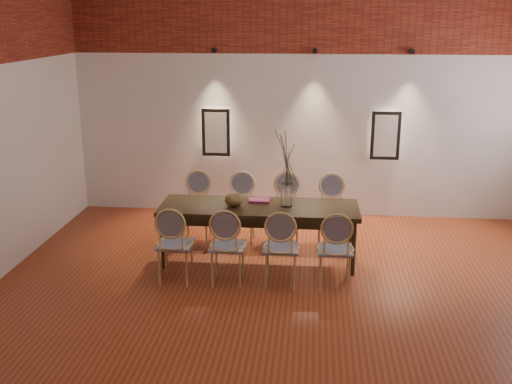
# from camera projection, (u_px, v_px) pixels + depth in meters

# --- Properties ---
(floor) EXTENTS (7.00, 7.00, 0.02)m
(floor) POSITION_uv_depth(u_px,v_px,m) (288.00, 319.00, 6.29)
(floor) COLOR brown
(floor) RESTS_ON ground
(wall_back) EXTENTS (7.00, 0.10, 4.00)m
(wall_back) POSITION_uv_depth(u_px,v_px,m) (301.00, 87.00, 9.10)
(wall_back) COLOR silver
(wall_back) RESTS_ON ground
(wall_front) EXTENTS (7.00, 0.10, 4.00)m
(wall_front) POSITION_uv_depth(u_px,v_px,m) (251.00, 300.00, 2.33)
(wall_front) COLOR silver
(wall_front) RESTS_ON ground
(brick_band_back) EXTENTS (7.00, 0.02, 1.50)m
(brick_band_back) POSITION_uv_depth(u_px,v_px,m) (302.00, 1.00, 8.68)
(brick_band_back) COLOR maroon
(brick_band_back) RESTS_ON ground
(niche_left) EXTENTS (0.36, 0.06, 0.66)m
(niche_left) POSITION_uv_depth(u_px,v_px,m) (216.00, 132.00, 9.33)
(niche_left) COLOR #FFEAC6
(niche_left) RESTS_ON wall_back
(niche_right) EXTENTS (0.36, 0.06, 0.66)m
(niche_right) POSITION_uv_depth(u_px,v_px,m) (385.00, 135.00, 9.08)
(niche_right) COLOR #FFEAC6
(niche_right) RESTS_ON wall_back
(spot_fixture_left) EXTENTS (0.08, 0.10, 0.08)m
(spot_fixture_left) POSITION_uv_depth(u_px,v_px,m) (214.00, 50.00, 8.94)
(spot_fixture_left) COLOR black
(spot_fixture_left) RESTS_ON wall_back
(spot_fixture_mid) EXTENTS (0.08, 0.10, 0.08)m
(spot_fixture_mid) POSITION_uv_depth(u_px,v_px,m) (315.00, 51.00, 8.80)
(spot_fixture_mid) COLOR black
(spot_fixture_mid) RESTS_ON wall_back
(spot_fixture_right) EXTENTS (0.08, 0.10, 0.08)m
(spot_fixture_right) POSITION_uv_depth(u_px,v_px,m) (412.00, 51.00, 8.67)
(spot_fixture_right) COLOR black
(spot_fixture_right) RESTS_ON wall_back
(dining_table) EXTENTS (2.51, 0.83, 0.75)m
(dining_table) POSITION_uv_depth(u_px,v_px,m) (259.00, 234.00, 7.64)
(dining_table) COLOR #2F2210
(dining_table) RESTS_ON floor
(chair_near_a) EXTENTS (0.44, 0.44, 0.94)m
(chair_near_a) POSITION_uv_depth(u_px,v_px,m) (175.00, 244.00, 7.05)
(chair_near_a) COLOR tan
(chair_near_a) RESTS_ON floor
(chair_near_b) EXTENTS (0.44, 0.44, 0.94)m
(chair_near_b) POSITION_uv_depth(u_px,v_px,m) (228.00, 246.00, 6.99)
(chair_near_b) COLOR tan
(chair_near_b) RESTS_ON floor
(chair_near_c) EXTENTS (0.44, 0.44, 0.94)m
(chair_near_c) POSITION_uv_depth(u_px,v_px,m) (281.00, 247.00, 6.94)
(chair_near_c) COLOR tan
(chair_near_c) RESTS_ON floor
(chair_near_d) EXTENTS (0.44, 0.44, 0.94)m
(chair_near_d) POSITION_uv_depth(u_px,v_px,m) (335.00, 249.00, 6.89)
(chair_near_d) COLOR tan
(chair_near_d) RESTS_ON floor
(chair_far_a) EXTENTS (0.44, 0.44, 0.94)m
(chair_far_a) POSITION_uv_depth(u_px,v_px,m) (196.00, 208.00, 8.35)
(chair_far_a) COLOR tan
(chair_far_a) RESTS_ON floor
(chair_far_b) EXTENTS (0.44, 0.44, 0.94)m
(chair_far_b) POSITION_uv_depth(u_px,v_px,m) (241.00, 209.00, 8.29)
(chair_far_b) COLOR tan
(chair_far_b) RESTS_ON floor
(chair_far_c) EXTENTS (0.44, 0.44, 0.94)m
(chair_far_c) POSITION_uv_depth(u_px,v_px,m) (286.00, 211.00, 8.24)
(chair_far_c) COLOR tan
(chair_far_c) RESTS_ON floor
(chair_far_d) EXTENTS (0.44, 0.44, 0.94)m
(chair_far_d) POSITION_uv_depth(u_px,v_px,m) (331.00, 212.00, 8.19)
(chair_far_d) COLOR tan
(chair_far_d) RESTS_ON floor
(vase) EXTENTS (0.14, 0.14, 0.30)m
(vase) POSITION_uv_depth(u_px,v_px,m) (286.00, 195.00, 7.47)
(vase) COLOR silver
(vase) RESTS_ON dining_table
(dried_branches) EXTENTS (0.50, 0.50, 0.70)m
(dried_branches) POSITION_uv_depth(u_px,v_px,m) (287.00, 160.00, 7.34)
(dried_branches) COLOR brown
(dried_branches) RESTS_ON vase
(bowl) EXTENTS (0.24, 0.24, 0.18)m
(bowl) POSITION_uv_depth(u_px,v_px,m) (234.00, 200.00, 7.49)
(bowl) COLOR brown
(bowl) RESTS_ON dining_table
(book) EXTENTS (0.26, 0.18, 0.03)m
(book) POSITION_uv_depth(u_px,v_px,m) (259.00, 200.00, 7.70)
(book) COLOR #962756
(book) RESTS_ON dining_table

